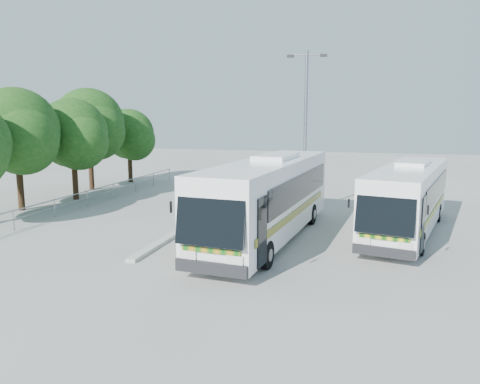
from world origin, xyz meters
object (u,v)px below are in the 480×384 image
(tree_far_b, at_px, (17,130))
(coach_adjacent, at_px, (409,197))
(tree_far_c, at_px, (74,133))
(coach_main, at_px, (269,196))
(tree_far_d, at_px, (90,124))
(tree_far_e, at_px, (130,134))
(lamppost, at_px, (305,125))

(tree_far_b, height_order, coach_adjacent, tree_far_b)
(tree_far_c, bearing_deg, coach_main, -24.33)
(tree_far_d, height_order, coach_adjacent, tree_far_d)
(tree_far_d, height_order, tree_far_e, tree_far_d)
(tree_far_e, bearing_deg, coach_main, -45.01)
(tree_far_c, distance_m, tree_far_d, 3.93)
(tree_far_c, relative_size, lamppost, 0.73)
(coach_adjacent, xyz_separation_m, lamppost, (-5.29, 3.60, 3.19))
(tree_far_d, bearing_deg, tree_far_c, -72.17)
(tree_far_e, xyz_separation_m, coach_main, (14.54, -14.55, -1.99))
(tree_far_d, xyz_separation_m, lamppost, (15.91, -3.63, 0.07))
(coach_main, xyz_separation_m, coach_adjacent, (5.98, 2.81, -0.20))
(tree_far_b, distance_m, lamppost, 16.11)
(lamppost, bearing_deg, coach_adjacent, -39.07)
(coach_main, height_order, coach_adjacent, coach_main)
(tree_far_b, xyz_separation_m, coach_adjacent, (20.91, 0.36, -2.87))
(tree_far_b, height_order, tree_far_e, tree_far_b)
(coach_main, bearing_deg, tree_far_e, 140.58)
(tree_far_c, bearing_deg, coach_adjacent, -10.02)
(tree_far_b, distance_m, coach_main, 15.36)
(tree_far_e, bearing_deg, lamppost, -28.10)
(lamppost, bearing_deg, tree_far_c, 175.44)
(coach_adjacent, bearing_deg, tree_far_c, -177.35)
(tree_far_c, distance_m, lamppost, 14.73)
(tree_far_b, bearing_deg, tree_far_c, 77.09)
(tree_far_d, xyz_separation_m, coach_adjacent, (21.21, -7.24, -3.12))
(tree_far_e, bearing_deg, coach_adjacent, -29.77)
(tree_far_d, distance_m, tree_far_e, 4.65)
(coach_main, bearing_deg, coach_adjacent, 30.75)
(tree_far_e, height_order, coach_main, tree_far_e)
(tree_far_c, xyz_separation_m, coach_main, (14.04, -6.35, -2.36))
(tree_far_b, height_order, lamppost, lamppost)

